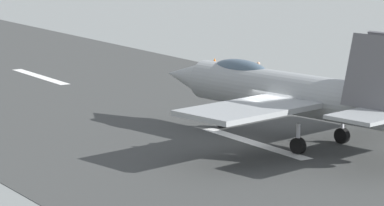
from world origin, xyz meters
name	(u,v)px	position (x,y,z in m)	size (l,w,h in m)	color
ground_plane	(261,146)	(0.00, 0.00, 0.00)	(400.00, 400.00, 0.00)	slate
runway_strip	(262,146)	(-0.02, 0.00, 0.01)	(240.00, 26.00, 0.02)	#393B3A
fighter_jet	(291,92)	(-0.17, -1.62, 2.46)	(16.83, 14.69, 5.66)	gray
crew_person	(258,75)	(13.68, -9.95, 0.81)	(0.46, 0.62, 1.63)	#1E2338
marker_cone_mid	(353,91)	(8.16, -13.05, 0.28)	(0.44, 0.44, 0.55)	orange
marker_cone_far	(215,62)	(23.19, -13.05, 0.28)	(0.44, 0.44, 0.55)	orange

